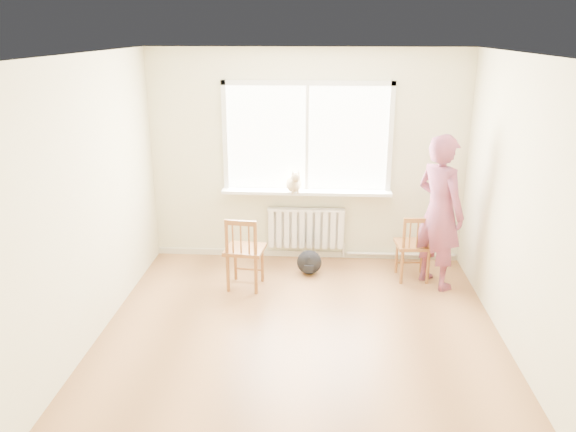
# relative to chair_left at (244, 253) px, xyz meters

# --- Properties ---
(floor) EXTENTS (4.50, 4.50, 0.00)m
(floor) POSITION_rel_chair_left_xyz_m (0.69, -1.23, -0.45)
(floor) COLOR #AA7345
(floor) RESTS_ON ground
(ceiling) EXTENTS (4.50, 4.50, 0.00)m
(ceiling) POSITION_rel_chair_left_xyz_m (0.69, -1.23, 2.25)
(ceiling) COLOR white
(ceiling) RESTS_ON back_wall
(back_wall) EXTENTS (4.00, 0.01, 2.70)m
(back_wall) POSITION_rel_chair_left_xyz_m (0.69, 1.02, 0.90)
(back_wall) COLOR beige
(back_wall) RESTS_ON ground
(window) EXTENTS (2.12, 0.05, 1.42)m
(window) POSITION_rel_chair_left_xyz_m (0.69, 0.99, 1.22)
(window) COLOR white
(window) RESTS_ON back_wall
(windowsill) EXTENTS (2.15, 0.22, 0.04)m
(windowsill) POSITION_rel_chair_left_xyz_m (0.69, 0.91, 0.48)
(windowsill) COLOR white
(windowsill) RESTS_ON back_wall
(radiator) EXTENTS (1.00, 0.12, 0.55)m
(radiator) POSITION_rel_chair_left_xyz_m (0.69, 0.92, -0.01)
(radiator) COLOR white
(radiator) RESTS_ON back_wall
(heating_pipe) EXTENTS (1.40, 0.04, 0.04)m
(heating_pipe) POSITION_rel_chair_left_xyz_m (1.94, 0.96, -0.37)
(heating_pipe) COLOR silver
(heating_pipe) RESTS_ON back_wall
(baseboard) EXTENTS (4.00, 0.03, 0.08)m
(baseboard) POSITION_rel_chair_left_xyz_m (0.69, 1.00, -0.41)
(baseboard) COLOR beige
(baseboard) RESTS_ON ground
(chair_left) EXTENTS (0.48, 0.46, 0.88)m
(chair_left) POSITION_rel_chair_left_xyz_m (0.00, 0.00, 0.00)
(chair_left) COLOR #97592C
(chair_left) RESTS_ON floor
(chair_right) EXTENTS (0.44, 0.42, 0.83)m
(chair_right) POSITION_rel_chair_left_xyz_m (2.00, 0.35, -0.03)
(chair_right) COLOR #97592C
(chair_right) RESTS_ON floor
(person) EXTENTS (0.74, 0.79, 1.81)m
(person) POSITION_rel_chair_left_xyz_m (2.24, 0.25, 0.46)
(person) COLOR #BC3E50
(person) RESTS_ON floor
(cat) EXTENTS (0.26, 0.46, 0.31)m
(cat) POSITION_rel_chair_left_xyz_m (0.54, 0.82, 0.63)
(cat) COLOR beige
(cat) RESTS_ON windowsill
(backpack) EXTENTS (0.36, 0.31, 0.31)m
(backpack) POSITION_rel_chair_left_xyz_m (0.75, 0.45, -0.29)
(backpack) COLOR black
(backpack) RESTS_ON floor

